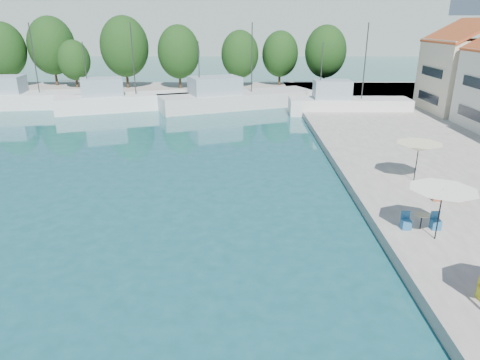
{
  "coord_description": "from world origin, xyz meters",
  "views": [
    {
      "loc": [
        -0.44,
        3.95,
        9.79
      ],
      "look_at": [
        -0.65,
        26.0,
        1.65
      ],
      "focal_mm": 32.0,
      "sensor_mm": 36.0,
      "label": 1
    }
  ],
  "objects_px": {
    "trawler_01": "(21,99)",
    "trawler_02": "(120,101)",
    "trawler_03": "(233,99)",
    "trawler_04": "(346,105)",
    "umbrella_white": "(442,195)",
    "umbrella_cream": "(419,147)"
  },
  "relations": [
    {
      "from": "trawler_01",
      "to": "trawler_02",
      "type": "height_order",
      "value": "same"
    },
    {
      "from": "trawler_01",
      "to": "trawler_03",
      "type": "distance_m",
      "value": 25.82
    },
    {
      "from": "trawler_02",
      "to": "trawler_04",
      "type": "relative_size",
      "value": 1.17
    },
    {
      "from": "trawler_03",
      "to": "trawler_01",
      "type": "bearing_deg",
      "value": 157.73
    },
    {
      "from": "trawler_01",
      "to": "trawler_03",
      "type": "relative_size",
      "value": 0.93
    },
    {
      "from": "trawler_01",
      "to": "trawler_04",
      "type": "bearing_deg",
      "value": -13.16
    },
    {
      "from": "trawler_02",
      "to": "trawler_01",
      "type": "bearing_deg",
      "value": 153.78
    },
    {
      "from": "trawler_04",
      "to": "trawler_01",
      "type": "bearing_deg",
      "value": 175.09
    },
    {
      "from": "trawler_01",
      "to": "umbrella_white",
      "type": "bearing_deg",
      "value": -51.76
    },
    {
      "from": "trawler_01",
      "to": "trawler_02",
      "type": "bearing_deg",
      "value": -14.07
    },
    {
      "from": "trawler_04",
      "to": "umbrella_cream",
      "type": "bearing_deg",
      "value": -91.79
    },
    {
      "from": "trawler_02",
      "to": "trawler_03",
      "type": "distance_m",
      "value": 13.51
    },
    {
      "from": "trawler_04",
      "to": "umbrella_white",
      "type": "distance_m",
      "value": 31.09
    },
    {
      "from": "trawler_02",
      "to": "umbrella_cream",
      "type": "height_order",
      "value": "trawler_02"
    },
    {
      "from": "trawler_01",
      "to": "trawler_03",
      "type": "height_order",
      "value": "same"
    },
    {
      "from": "umbrella_cream",
      "to": "trawler_02",
      "type": "bearing_deg",
      "value": 134.5
    },
    {
      "from": "trawler_01",
      "to": "umbrella_cream",
      "type": "bearing_deg",
      "value": -43.4
    },
    {
      "from": "trawler_02",
      "to": "umbrella_cream",
      "type": "xyz_separation_m",
      "value": [
        25.21,
        -25.66,
        1.68
      ]
    },
    {
      "from": "trawler_01",
      "to": "umbrella_cream",
      "type": "relative_size",
      "value": 6.53
    },
    {
      "from": "trawler_03",
      "to": "umbrella_white",
      "type": "xyz_separation_m",
      "value": [
        9.93,
        -34.88,
        1.69
      ]
    },
    {
      "from": "trawler_01",
      "to": "trawler_04",
      "type": "xyz_separation_m",
      "value": [
        38.58,
        -3.7,
        0.0
      ]
    },
    {
      "from": "trawler_02",
      "to": "trawler_04",
      "type": "bearing_deg",
      "value": -24.89
    }
  ]
}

